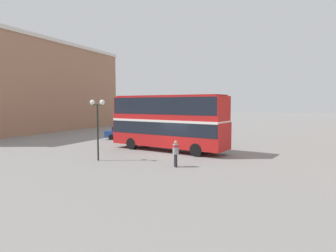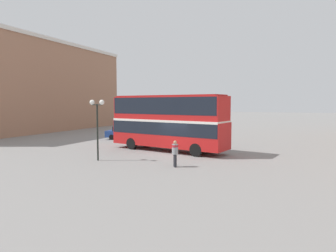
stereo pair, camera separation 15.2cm
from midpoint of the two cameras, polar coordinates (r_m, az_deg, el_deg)
ground_plane at (r=24.10m, az=1.16°, el=-5.43°), size 240.00×240.00×0.00m
building_row_left at (r=48.49m, az=-24.75°, el=6.90°), size 9.79×31.63×13.13m
double_decker_bus at (r=25.62m, az=0.17°, el=1.30°), size 10.78×4.38×4.77m
pedestrian_foreground at (r=19.29m, az=1.58°, el=-4.75°), size 0.58×0.58×1.71m
parked_car_kerb_near at (r=34.38m, az=-8.03°, el=-1.26°), size 4.59×2.84×1.48m
street_lamp_twin_globe at (r=21.80m, az=-13.15°, el=2.30°), size 1.20×0.36×4.34m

